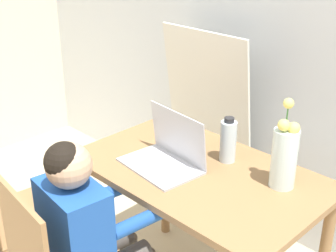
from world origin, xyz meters
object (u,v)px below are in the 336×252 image
object	(u,v)px
laptop	(167,153)
person_seated	(89,229)
flower_vase	(285,155)
water_bottle	(228,141)
chair_spare	(11,217)

from	to	relation	value
laptop	person_seated	bearing A→B (deg)	-80.38
flower_vase	water_bottle	size ratio (longest dim) A/B	1.78
laptop	flower_vase	distance (m)	0.50
laptop	chair_spare	bearing A→B (deg)	-127.88
chair_spare	laptop	world-z (taller)	laptop
chair_spare	laptop	size ratio (longest dim) A/B	2.40
person_seated	flower_vase	bearing A→B (deg)	-116.62
laptop	water_bottle	xyz separation A→B (m)	(0.16, 0.21, 0.04)
person_seated	laptop	distance (m)	0.48
laptop	water_bottle	distance (m)	0.27
person_seated	chair_spare	bearing A→B (deg)	13.28
chair_spare	water_bottle	world-z (taller)	water_bottle
flower_vase	laptop	bearing A→B (deg)	-156.20
person_seated	water_bottle	bearing A→B (deg)	-95.13
laptop	flower_vase	world-z (taller)	flower_vase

